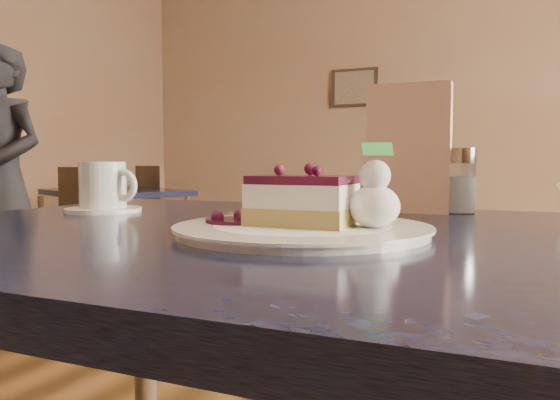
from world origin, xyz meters
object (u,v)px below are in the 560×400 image
at_px(main_table, 316,290).
at_px(cheesecake_slice, 302,201).
at_px(dessert_plate, 302,230).
at_px(bg_table_far_left, 118,279).
at_px(patron, 0,181).
at_px(coffee_set, 104,189).

relative_size(main_table, cheesecake_slice, 10.00).
bearing_deg(dessert_plate, cheesecake_slice, 180.00).
bearing_deg(bg_table_far_left, dessert_plate, -21.18).
bearing_deg(patron, bg_table_far_left, 78.28).
bearing_deg(coffee_set, dessert_plate, -17.44).
bearing_deg(main_table, dessert_plate, -90.00).
bearing_deg(bg_table_far_left, patron, -74.90).
xyz_separation_m(dessert_plate, patron, (-2.54, 1.56, -0.02)).
bearing_deg(coffee_set, main_table, -11.16).
height_order(coffee_set, bg_table_far_left, coffee_set).
distance_m(dessert_plate, cheesecake_slice, 0.04).
distance_m(main_table, dessert_plate, 0.11).
bearing_deg(cheesecake_slice, coffee_set, 161.89).
relative_size(cheesecake_slice, bg_table_far_left, 0.08).
relative_size(main_table, bg_table_far_left, 0.76).
relative_size(dessert_plate, cheesecake_slice, 2.47).
relative_size(dessert_plate, patron, 0.20).
bearing_deg(main_table, bg_table_far_left, 135.17).
height_order(cheesecake_slice, bg_table_far_left, cheesecake_slice).
bearing_deg(coffee_set, cheesecake_slice, -17.44).
xyz_separation_m(dessert_plate, bg_table_far_left, (-2.41, 2.40, -0.76)).
distance_m(cheesecake_slice, coffee_set, 0.49).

